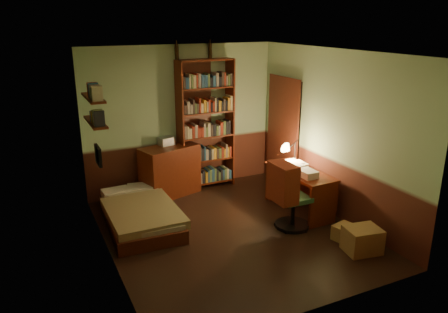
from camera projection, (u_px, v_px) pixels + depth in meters
name	position (u px, v px, depth m)	size (l,w,h in m)	color
floor	(231.00, 232.00, 6.47)	(3.50, 4.00, 0.02)	black
ceiling	(232.00, 51.00, 5.67)	(3.50, 4.00, 0.02)	silver
wall_back	(182.00, 119.00, 7.80)	(3.50, 0.02, 2.60)	#97BB8E
wall_left	(103.00, 165.00, 5.35)	(0.02, 4.00, 2.60)	#97BB8E
wall_right	(333.00, 134.00, 6.79)	(0.02, 4.00, 2.60)	#97BB8E
wall_front	(322.00, 200.00, 4.34)	(3.50, 0.02, 2.60)	#97BB8E
doorway	(284.00, 134.00, 7.99)	(0.06, 0.90, 2.00)	black
door_trim	(282.00, 134.00, 7.97)	(0.02, 0.98, 2.08)	#441A10
bed	(140.00, 207.00, 6.66)	(0.96, 1.80, 0.53)	olive
dresser	(170.00, 171.00, 7.71)	(1.00, 0.50, 0.89)	#531C0C
mini_stereo	(166.00, 141.00, 7.66)	(0.26, 0.20, 0.14)	#B2B2B7
bookshelf	(206.00, 125.00, 7.86)	(1.01, 0.31, 2.35)	#531C0C
bottle_left	(177.00, 52.00, 7.37)	(0.07, 0.07, 0.26)	black
bottle_right	(210.00, 51.00, 7.62)	(0.07, 0.07, 0.26)	black
desk	(299.00, 191.00, 7.09)	(0.53, 1.29, 0.69)	#531C0C
paper_stack	(294.00, 167.00, 6.96)	(0.21, 0.29, 0.12)	silver
desk_lamp	(295.00, 144.00, 7.25)	(0.20, 0.20, 0.67)	black
office_chair	(294.00, 196.00, 6.47)	(0.51, 0.45, 1.02)	#31633C
red_jacket	(275.00, 144.00, 6.27)	(0.26, 0.48, 0.57)	maroon
wall_shelf_lower	(95.00, 122.00, 6.25)	(0.20, 0.90, 0.03)	#531C0C
wall_shelf_upper	(93.00, 98.00, 6.15)	(0.20, 0.90, 0.03)	#531C0C
framed_picture	(98.00, 155.00, 5.90)	(0.04, 0.32, 0.26)	black
cardboard_box_a	(362.00, 240.00, 5.87)	(0.46, 0.37, 0.34)	#9D7844
cardboard_box_b	(344.00, 232.00, 6.22)	(0.31, 0.25, 0.22)	#9D7844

